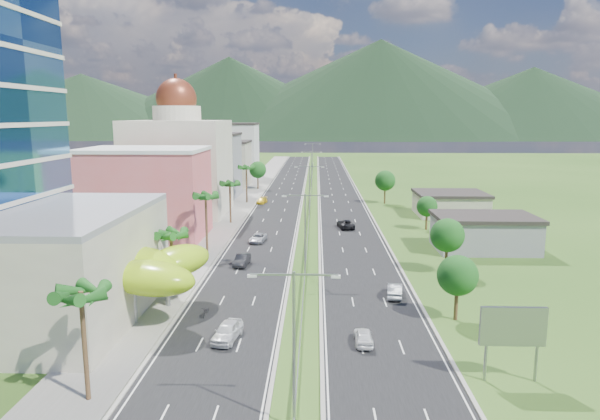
{
  "coord_description": "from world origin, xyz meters",
  "views": [
    {
      "loc": [
        1.43,
        -58.31,
        20.95
      ],
      "look_at": [
        -1.0,
        20.67,
        7.0
      ],
      "focal_mm": 32.0,
      "sensor_mm": 36.0,
      "label": 1
    }
  ],
  "objects": [
    {
      "name": "leafy_tree_rc",
      "position": [
        22.0,
        40.0,
        4.37
      ],
      "size": [
        3.85,
        3.85,
        6.33
      ],
      "color": "#47301C",
      "rests_on": "ground"
    },
    {
      "name": "leafy_tree_ra",
      "position": [
        16.0,
        -5.0,
        4.78
      ],
      "size": [
        4.2,
        4.2,
        6.9
      ],
      "color": "#47301C",
      "rests_on": "ground"
    },
    {
      "name": "streetlight_median_d",
      "position": [
        0.0,
        95.0,
        6.75
      ],
      "size": [
        6.04,
        0.25,
        11.0
      ],
      "color": "gray",
      "rests_on": "ground"
    },
    {
      "name": "sidewalk_left",
      "position": [
        -17.0,
        90.0,
        0.06
      ],
      "size": [
        7.0,
        260.0,
        0.12
      ],
      "primitive_type": "cube",
      "color": "gray",
      "rests_on": "ground"
    },
    {
      "name": "mountain_ridge",
      "position": [
        60.0,
        450.0,
        0.0
      ],
      "size": [
        860.0,
        140.0,
        90.0
      ],
      "primitive_type": null,
      "color": "black",
      "rests_on": "ground"
    },
    {
      "name": "midrise_beige",
      "position": [
        -27.0,
        102.0,
        6.5
      ],
      "size": [
        16.0,
        15.0,
        13.0
      ],
      "primitive_type": "cube",
      "color": "gray",
      "rests_on": "ground"
    },
    {
      "name": "streetlight_median_c",
      "position": [
        0.0,
        50.0,
        6.75
      ],
      "size": [
        6.04,
        0.25,
        11.0
      ],
      "color": "gray",
      "rests_on": "ground"
    },
    {
      "name": "leafy_tree_rd",
      "position": [
        18.0,
        70.0,
        5.58
      ],
      "size": [
        4.9,
        4.9,
        8.05
      ],
      "color": "#47301C",
      "rests_on": "ground"
    },
    {
      "name": "billboard",
      "position": [
        17.0,
        -18.0,
        4.42
      ],
      "size": [
        5.2,
        0.35,
        6.2
      ],
      "color": "gray",
      "rests_on": "ground"
    },
    {
      "name": "midrise_white",
      "position": [
        -27.0,
        125.0,
        9.0
      ],
      "size": [
        16.0,
        15.0,
        18.0
      ],
      "primitive_type": "cube",
      "color": "silver",
      "rests_on": "ground"
    },
    {
      "name": "streetlight_median_b",
      "position": [
        0.0,
        10.0,
        6.75
      ],
      "size": [
        6.04,
        0.25,
        11.0
      ],
      "color": "gray",
      "rests_on": "ground"
    },
    {
      "name": "palm_tree_c",
      "position": [
        -15.5,
        22.0,
        8.5
      ],
      "size": [
        3.6,
        3.6,
        9.6
      ],
      "color": "#47301C",
      "rests_on": "ground"
    },
    {
      "name": "shed_far",
      "position": [
        30.0,
        55.0,
        2.2
      ],
      "size": [
        14.0,
        12.0,
        4.4
      ],
      "primitive_type": "cube",
      "color": "gray",
      "rests_on": "ground"
    },
    {
      "name": "domed_building",
      "position": [
        -28.0,
        55.0,
        11.35
      ],
      "size": [
        20.0,
        20.0,
        28.7
      ],
      "color": "beige",
      "rests_on": "ground"
    },
    {
      "name": "car_yellow_far_left",
      "position": [
        -11.72,
        69.1,
        0.71
      ],
      "size": [
        2.6,
        4.89,
        1.35
      ],
      "primitive_type": "imported",
      "rotation": [
        0.0,
        0.0,
        -0.16
      ],
      "color": "gold",
      "rests_on": "road_left"
    },
    {
      "name": "car_silver_mid_left",
      "position": [
        -8.35,
        28.96,
        0.73
      ],
      "size": [
        2.95,
        5.25,
        1.39
      ],
      "primitive_type": "imported",
      "rotation": [
        0.0,
        0.0,
        -0.14
      ],
      "color": "#B1B3B9",
      "rests_on": "road_left"
    },
    {
      "name": "palm_tree_a",
      "position": [
        -15.5,
        -22.0,
        8.02
      ],
      "size": [
        3.6,
        3.6,
        9.1
      ],
      "color": "#47301C",
      "rests_on": "ground"
    },
    {
      "name": "midrise_grey",
      "position": [
        -27.0,
        80.0,
        8.0
      ],
      "size": [
        16.0,
        15.0,
        16.0
      ],
      "primitive_type": "cube",
      "color": "gray",
      "rests_on": "ground"
    },
    {
      "name": "pink_shophouse",
      "position": [
        -28.0,
        32.0,
        7.5
      ],
      "size": [
        20.0,
        15.0,
        15.0
      ],
      "primitive_type": "cube",
      "color": "#DA595B",
      "rests_on": "ground"
    },
    {
      "name": "car_dark_far_right",
      "position": [
        7.03,
        40.76,
        0.82
      ],
      "size": [
        3.46,
        5.99,
        1.57
      ],
      "primitive_type": "imported",
      "rotation": [
        0.0,
        0.0,
        3.3
      ],
      "color": "black",
      "rests_on": "road_right"
    },
    {
      "name": "palm_tree_e",
      "position": [
        -15.5,
        70.0,
        8.31
      ],
      "size": [
        3.6,
        3.6,
        9.4
      ],
      "color": "#47301C",
      "rests_on": "ground"
    },
    {
      "name": "ground",
      "position": [
        0.0,
        0.0,
        0.0
      ],
      "size": [
        500.0,
        500.0,
        0.0
      ],
      "primitive_type": "plane",
      "color": "#2D5119",
      "rests_on": "ground"
    },
    {
      "name": "leafy_tree_lfar",
      "position": [
        -15.5,
        95.0,
        5.58
      ],
      "size": [
        4.9,
        4.9,
        8.05
      ],
      "color": "#47301C",
      "rests_on": "ground"
    },
    {
      "name": "road_right",
      "position": [
        7.5,
        90.0,
        0.02
      ],
      "size": [
        11.0,
        260.0,
        0.04
      ],
      "primitive_type": "cube",
      "color": "black",
      "rests_on": "ground"
    },
    {
      "name": "palm_tree_d",
      "position": [
        -15.5,
        45.0,
        7.54
      ],
      "size": [
        3.6,
        3.6,
        8.6
      ],
      "color": "#47301C",
      "rests_on": "ground"
    },
    {
      "name": "motorcycle",
      "position": [
        -10.2,
        -4.79,
        0.65
      ],
      "size": [
        0.73,
        1.95,
        1.22
      ],
      "primitive_type": "imported",
      "rotation": [
        0.0,
        0.0,
        -0.08
      ],
      "color": "black",
      "rests_on": "road_left"
    },
    {
      "name": "car_silver_right",
      "position": [
        10.7,
        1.98,
        0.83
      ],
      "size": [
        2.37,
        4.97,
        1.57
      ],
      "primitive_type": "imported",
      "rotation": [
        0.0,
        0.0,
        2.99
      ],
      "color": "#94969B",
      "rests_on": "road_right"
    },
    {
      "name": "median_guardrail",
      "position": [
        0.0,
        71.99,
        0.62
      ],
      "size": [
        0.1,
        216.06,
        0.76
      ],
      "color": "gray",
      "rests_on": "ground"
    },
    {
      "name": "car_dark_left",
      "position": [
        -9.05,
        14.68,
        0.82
      ],
      "size": [
        2.09,
        4.86,
        1.56
      ],
      "primitive_type": "imported",
      "rotation": [
        0.0,
        0.0,
        -0.1
      ],
      "color": "black",
      "rests_on": "road_left"
    },
    {
      "name": "road_left",
      "position": [
        -7.5,
        90.0,
        0.02
      ],
      "size": [
        11.0,
        260.0,
        0.04
      ],
      "primitive_type": "cube",
      "color": "black",
      "rests_on": "ground"
    },
    {
      "name": "streetlight_median_e",
      "position": [
        0.0,
        140.0,
        6.75
      ],
      "size": [
        6.04,
        0.25,
        11.0
      ],
      "color": "gray",
      "rests_on": "ground"
    },
    {
      "name": "car_white_near_left",
      "position": [
        -6.92,
        -10.85,
        0.89
      ],
      "size": [
        2.8,
        5.27,
        1.71
      ],
      "primitive_type": "imported",
      "rotation": [
        0.0,
        0.0,
        -0.16
      ],
      "color": "silver",
      "rests_on": "road_left"
    },
    {
      "name": "shed_near",
      "position": [
        28.0,
        25.0,
        2.5
      ],
      "size": [
        15.0,
        10.0,
        5.0
      ],
      "primitive_type": "cube",
      "color": "gray",
      "rests_on": "ground"
    },
    {
      "name": "car_white_near_right",
      "position": [
        5.89,
        -11.33,
        0.74
      ],
      "size": [
        1.66,
        4.1,
        1.39
      ],
      "primitive_type": "imported",
      "rotation": [
        0.0,
        0.0,
        3.14
      ],
      "color": "white",
      "rests_on": "road_right"
    },
    {
      "name": "leafy_tree_rb",
      "position": [
        19.0,
        12.0,
        5.18
      ],
      "size": [
        4.55,
        4.55,
        7.47
      ],
      "color": "#47301C",
      "rests_on": "ground"
    },
    {
      "name": "lime_canopy",
      "position": [
        -20.0,
        -4.0,
        4.99
      ],
      "size": [
        18.0,
        15.0,
        7.4
      ],
      "color": "#99CA13",
      "rests_on": "ground"
    },
    {
      "name": "streetlight_median_a",
      "position": [
        0.0,
        -25.0,
        6.75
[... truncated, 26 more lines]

